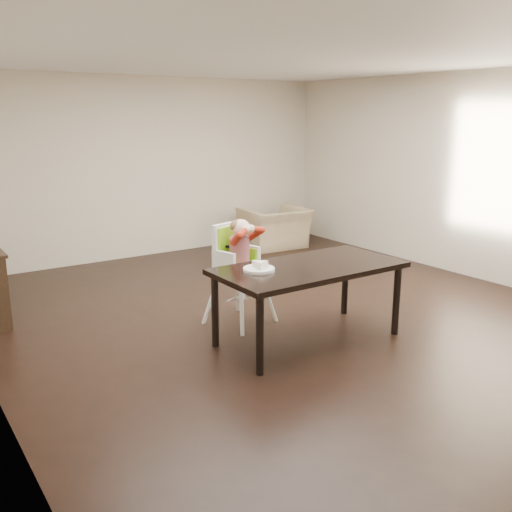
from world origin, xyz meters
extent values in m
plane|color=black|center=(0.00, 0.00, 0.00)|extent=(7.00, 7.00, 0.00)
cube|color=beige|center=(0.00, 3.50, 1.35)|extent=(6.00, 0.02, 2.70)
cube|color=beige|center=(3.00, 0.00, 1.35)|extent=(0.02, 7.00, 2.70)
cube|color=white|center=(0.00, 0.00, 2.70)|extent=(6.00, 7.00, 0.02)
cube|color=black|center=(-0.26, -0.62, 0.72)|extent=(1.80, 0.90, 0.05)
cylinder|color=black|center=(-1.08, -0.99, 0.35)|extent=(0.07, 0.07, 0.70)
cylinder|color=black|center=(0.56, -0.99, 0.35)|extent=(0.07, 0.07, 0.70)
cylinder|color=black|center=(-1.08, -0.25, 0.35)|extent=(0.07, 0.07, 0.70)
cylinder|color=black|center=(0.56, -0.25, 0.35)|extent=(0.07, 0.07, 0.70)
cylinder|color=white|center=(-0.69, -0.10, 0.29)|extent=(0.05, 0.05, 0.59)
cylinder|color=white|center=(-0.28, 0.01, 0.29)|extent=(0.05, 0.05, 0.59)
cylinder|color=white|center=(-0.80, 0.30, 0.29)|extent=(0.05, 0.05, 0.59)
cylinder|color=white|center=(-0.40, 0.42, 0.29)|extent=(0.05, 0.05, 0.59)
cube|color=white|center=(-0.54, 0.16, 0.59)|extent=(0.51, 0.48, 0.05)
cube|color=#8CD91B|center=(-0.54, 0.16, 0.63)|extent=(0.41, 0.40, 0.03)
cube|color=white|center=(-0.59, 0.32, 0.83)|extent=(0.42, 0.17, 0.44)
cube|color=#8CD91B|center=(-0.58, 0.29, 0.82)|extent=(0.35, 0.12, 0.40)
cube|color=black|center=(-0.62, 0.19, 0.82)|extent=(0.08, 0.19, 0.02)
cube|color=black|center=(-0.49, 0.23, 0.82)|extent=(0.08, 0.19, 0.02)
cylinder|color=#A71322|center=(-0.54, 0.16, 0.78)|extent=(0.30, 0.30, 0.28)
sphere|color=beige|center=(-0.54, 0.14, 1.01)|extent=(0.23, 0.23, 0.19)
ellipsoid|color=brown|center=(-0.54, 0.16, 1.03)|extent=(0.24, 0.23, 0.14)
sphere|color=beige|center=(-0.54, 0.03, 1.02)|extent=(0.10, 0.10, 0.08)
sphere|color=beige|center=(-0.47, 0.05, 1.02)|extent=(0.10, 0.10, 0.08)
cylinder|color=white|center=(-0.76, -0.50, 0.76)|extent=(0.30, 0.30, 0.02)
torus|color=white|center=(-0.76, -0.50, 0.77)|extent=(0.30, 0.30, 0.01)
imported|color=tan|center=(1.82, 2.80, 0.44)|extent=(1.05, 0.74, 0.88)
camera|label=1|loc=(-3.59, -4.64, 2.13)|focal=40.00mm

